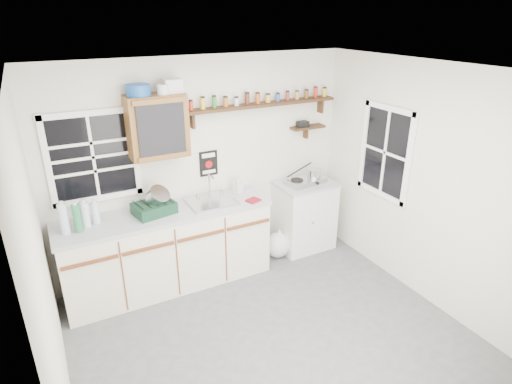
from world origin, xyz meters
The scene contains 18 objects.
room centered at (0.00, 0.00, 1.25)m, with size 3.64×3.24×2.54m.
main_cabinet centered at (-0.58, 1.30, 0.46)m, with size 2.31×0.63×0.92m.
right_cabinet centered at (1.25, 1.32, 0.46)m, with size 0.73×0.57×0.91m.
sink centered at (-0.05, 1.30, 0.93)m, with size 0.52×0.44×0.29m.
upper_cabinet centered at (-0.55, 1.44, 1.82)m, with size 0.60×0.32×0.65m.
upper_cabinet_clutter centered at (-0.56, 1.44, 2.21)m, with size 0.56×0.24×0.14m.
spice_shelf centered at (0.72, 1.51, 1.93)m, with size 1.91×0.18×0.35m.
secondary_shelf centered at (1.36, 1.52, 1.58)m, with size 0.45×0.16×0.24m.
warning_sign centered at (0.05, 1.59, 1.28)m, with size 0.22×0.02×0.30m.
window_back centered at (-1.20, 1.59, 1.55)m, with size 0.93×0.03×0.98m.
window_right centered at (1.79, 0.55, 1.45)m, with size 0.03×0.78×1.08m.
water_bottles centered at (-1.45, 1.30, 1.06)m, with size 0.38×0.19×0.34m.
dish_rack centered at (-0.68, 1.31, 1.02)m, with size 0.46×0.38×0.31m.
soap_bottle centered at (0.33, 1.40, 1.02)m, with size 0.09×0.09×0.21m, color white.
rag centered at (0.38, 1.10, 0.93)m, with size 0.15×0.12×0.02m, color maroon.
hotplate centered at (1.24, 1.30, 0.94)m, with size 0.54×0.33×0.07m.
saucepan centered at (1.36, 1.31, 1.03)m, with size 0.43×0.20×0.18m.
trash_bag centered at (0.80, 1.22, 0.18)m, with size 0.37×0.33×0.42m.
Camera 1 is at (-1.66, -2.85, 2.91)m, focal length 30.00 mm.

